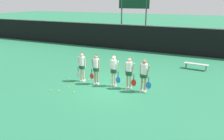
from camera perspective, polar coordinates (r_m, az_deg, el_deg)
ground_plane at (r=12.59m, az=0.01°, el=-4.23°), size 140.00×140.00×0.00m
fence_windscreen at (r=21.01m, az=10.85°, el=7.97°), size 60.00×0.08×2.49m
scoreboard at (r=22.63m, az=5.74°, el=16.78°), size 3.14×0.15×5.71m
bench_courtside at (r=16.62m, az=21.12°, el=1.35°), size 1.67×0.51×0.42m
player_0 at (r=13.16m, az=-7.87°, el=1.45°), size 0.64×0.37×1.78m
player_1 at (r=12.60m, az=-4.21°, el=0.86°), size 0.62×0.36×1.78m
player_2 at (r=12.26m, az=0.48°, el=0.41°), size 0.64×0.36×1.79m
player_3 at (r=11.93m, az=4.52°, el=-0.20°), size 0.66×0.38×1.77m
player_4 at (r=11.59m, az=8.38°, el=-0.65°), size 0.69×0.41×1.81m
tennis_ball_0 at (r=13.58m, az=-6.08°, el=-2.52°), size 0.06×0.06×0.06m
tennis_ball_1 at (r=13.23m, az=-9.90°, el=-3.24°), size 0.06×0.06×0.06m
tennis_ball_2 at (r=13.47m, az=8.37°, el=-2.78°), size 0.07×0.07×0.07m
tennis_ball_3 at (r=12.38m, az=-15.73°, el=-5.15°), size 0.07×0.07×0.07m
tennis_ball_4 at (r=12.23m, az=2.51°, el=-4.77°), size 0.07×0.07×0.07m
tennis_ball_5 at (r=13.88m, az=-11.07°, el=-2.31°), size 0.06×0.06×0.06m
tennis_ball_6 at (r=12.61m, az=-11.22°, el=-4.39°), size 0.07×0.07×0.07m
tennis_ball_7 at (r=12.22m, az=-13.74°, el=-5.31°), size 0.07×0.07×0.07m
tennis_ball_8 at (r=13.69m, az=-0.22°, el=-2.23°), size 0.07×0.07×0.07m
tennis_ball_9 at (r=11.88m, az=-9.87°, el=-5.72°), size 0.07×0.07×0.07m
tennis_ball_10 at (r=13.48m, az=1.65°, el=-2.57°), size 0.07×0.07×0.07m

